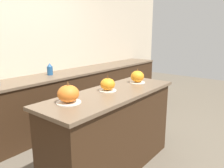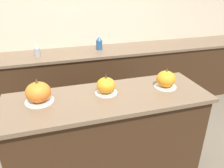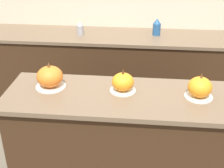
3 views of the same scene
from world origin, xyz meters
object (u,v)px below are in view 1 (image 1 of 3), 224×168
pumpkin_cake_left (68,94)px  pumpkin_cake_center (107,85)px  bottle_tall (50,69)px  pumpkin_cake_right (137,77)px

pumpkin_cake_left → pumpkin_cake_center: size_ratio=1.18×
pumpkin_cake_left → pumpkin_cake_center: 0.53m
pumpkin_cake_center → bottle_tall: size_ratio=1.00×
pumpkin_cake_left → pumpkin_cake_center: (0.53, -0.01, -0.01)m
pumpkin_cake_left → pumpkin_cake_right: size_ratio=1.14×
pumpkin_cake_center → pumpkin_cake_right: size_ratio=0.96×
pumpkin_cake_left → bottle_tall: pumpkin_cake_left is taller
pumpkin_cake_left → pumpkin_cake_right: 1.07m
pumpkin_cake_left → bottle_tall: 1.62m
bottle_tall → pumpkin_cake_center: bearing=-101.4°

